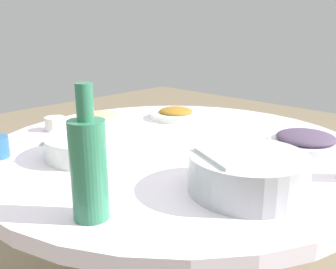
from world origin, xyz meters
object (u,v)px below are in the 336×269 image
soup_bowl (89,146)px  tea_cup_side (55,124)px  dish_shrimp (105,118)px  dish_stirfry (176,114)px  rice_bowl (248,172)px  round_dining_table (175,180)px  dish_eggplant (306,140)px  green_bottle (89,166)px

soup_bowl → tea_cup_side: size_ratio=3.63×
soup_bowl → dish_shrimp: bearing=-43.9°
dish_stirfry → dish_shrimp: dish_stirfry is taller
rice_bowl → dish_shrimp: rice_bowl is taller
dish_shrimp → tea_cup_side: size_ratio=3.00×
tea_cup_side → round_dining_table: bearing=-158.7°
dish_eggplant → tea_cup_side: (0.76, 0.47, 0.01)m
green_bottle → rice_bowl: bearing=-116.2°
round_dining_table → dish_eggplant: size_ratio=5.16×
rice_bowl → tea_cup_side: size_ratio=3.85×
soup_bowl → dish_shrimp: size_ratio=1.21×
soup_bowl → dish_shrimp: (0.29, -0.28, -0.01)m
soup_bowl → tea_cup_side: bearing=-13.2°
rice_bowl → tea_cup_side: (0.81, 0.04, -0.02)m
rice_bowl → dish_shrimp: bearing=-11.7°
dish_stirfry → tea_cup_side: size_ratio=2.92×
round_dining_table → dish_shrimp: bearing=-3.1°
dish_stirfry → green_bottle: (-0.45, 0.74, 0.09)m
dish_shrimp → dish_stirfry: bearing=-122.2°
dish_shrimp → tea_cup_side: 0.20m
dish_stirfry → green_bottle: 0.87m
soup_bowl → dish_eggplant: (-0.43, -0.55, -0.01)m
dish_eggplant → dish_stirfry: bearing=2.0°
green_bottle → tea_cup_side: (0.65, -0.29, -0.09)m
dish_eggplant → rice_bowl: bearing=96.5°
rice_bowl → dish_stirfry: 0.74m
rice_bowl → green_bottle: (0.16, 0.33, 0.06)m
dish_stirfry → dish_shrimp: (0.16, 0.25, -0.00)m
rice_bowl → dish_eggplant: size_ratio=1.17×
dish_stirfry → green_bottle: bearing=120.9°
round_dining_table → dish_eggplant: 0.45m
tea_cup_side → dish_eggplant: bearing=-148.3°
round_dining_table → dish_stirfry: bearing=-47.6°
tea_cup_side → rice_bowl: bearing=-177.2°
round_dining_table → rice_bowl: rice_bowl is taller
rice_bowl → dish_stirfry: size_ratio=1.32×
soup_bowl → dish_stirfry: soup_bowl is taller
dish_eggplant → green_bottle: (0.11, 0.76, 0.09)m
soup_bowl → dish_shrimp: 0.40m
dish_eggplant → round_dining_table: bearing=43.6°
soup_bowl → green_bottle: (-0.32, 0.21, 0.08)m
dish_eggplant → tea_cup_side: tea_cup_side is taller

